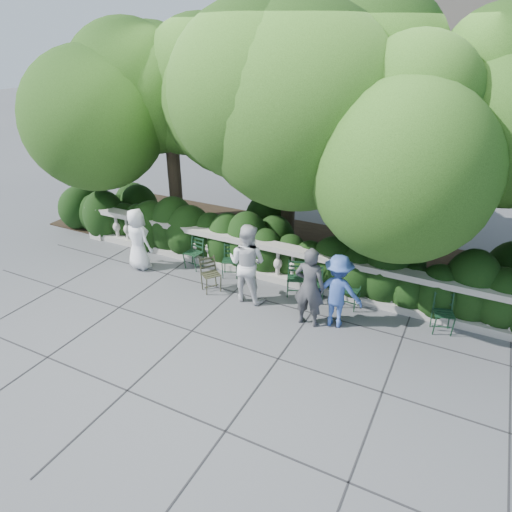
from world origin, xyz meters
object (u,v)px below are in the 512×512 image
at_px(chair_d, 314,304).
at_px(chair_f, 441,335).
at_px(chair_a, 191,270).
at_px(person_businessman, 138,239).
at_px(chair_c, 295,298).
at_px(person_casual_man, 247,263).
at_px(chair_b, 230,279).
at_px(chair_weathered, 214,293).
at_px(person_woman_grey, 309,287).
at_px(person_older_blue, 337,291).
at_px(chair_e, 346,310).

distance_m(chair_d, chair_f, 2.78).
bearing_deg(chair_a, person_businessman, -154.61).
bearing_deg(chair_c, chair_a, 158.76).
distance_m(chair_a, person_casual_man, 2.30).
xyz_separation_m(chair_b, chair_d, (2.35, -0.18, 0.00)).
distance_m(chair_d, chair_weathered, 2.42).
xyz_separation_m(chair_b, person_woman_grey, (2.49, -0.95, 0.90)).
distance_m(chair_b, chair_d, 2.35).
xyz_separation_m(chair_f, person_older_blue, (-2.11, -0.61, 0.82)).
relative_size(person_woman_grey, person_older_blue, 1.10).
bearing_deg(chair_a, person_woman_grey, -8.88).
height_order(chair_a, chair_c, same).
bearing_deg(person_casual_man, person_businessman, -1.28).
height_order(chair_c, person_casual_man, person_casual_man).
xyz_separation_m(person_businessman, person_older_blue, (5.45, -0.17, -0.01)).
distance_m(chair_c, chair_d, 0.51).
distance_m(chair_b, chair_e, 3.08).
height_order(chair_f, chair_weathered, same).
bearing_deg(person_woman_grey, chair_d, -82.68).
distance_m(chair_a, person_woman_grey, 3.86).
height_order(chair_b, chair_c, same).
xyz_separation_m(chair_f, person_businessman, (-7.56, -0.44, 0.82)).
distance_m(chair_a, person_older_blue, 4.31).
bearing_deg(chair_f, person_businessman, 165.39).
relative_size(chair_b, person_woman_grey, 0.47).
height_order(chair_d, chair_weathered, same).
relative_size(chair_c, chair_weathered, 1.00).
height_order(chair_f, person_casual_man, person_casual_man).
xyz_separation_m(chair_b, chair_weathered, (0.01, -0.80, 0.00)).
bearing_deg(chair_e, person_woman_grey, -121.01).
height_order(chair_c, person_businessman, person_businessman).
relative_size(chair_c, person_businessman, 0.51).
bearing_deg(person_businessman, chair_a, -148.25).
height_order(person_casual_man, person_older_blue, person_casual_man).
bearing_deg(person_older_blue, chair_weathered, -4.72).
bearing_deg(person_casual_man, chair_weathered, 11.27).
bearing_deg(person_woman_grey, chair_b, -23.73).
bearing_deg(person_casual_man, chair_e, -164.68).
height_order(chair_b, person_casual_man, person_casual_man).
height_order(chair_weathered, person_older_blue, person_older_blue).
xyz_separation_m(chair_e, person_woman_grey, (-0.59, -0.89, 0.90)).
bearing_deg(person_older_blue, chair_b, -19.69).
relative_size(chair_c, chair_e, 1.00).
bearing_deg(person_businessman, chair_d, -164.52).
height_order(chair_b, person_businessman, person_businessman).
relative_size(chair_b, chair_e, 1.00).
bearing_deg(chair_b, person_casual_man, -57.38).
xyz_separation_m(chair_a, person_casual_man, (2.01, -0.58, 0.94)).
height_order(chair_d, chair_e, same).
xyz_separation_m(chair_a, person_older_blue, (4.18, -0.65, 0.82)).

